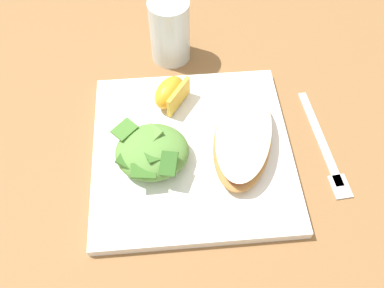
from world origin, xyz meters
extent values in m
plane|color=olive|center=(0.00, 0.00, 0.00)|extent=(3.00, 3.00, 0.00)
cube|color=white|center=(0.00, 0.00, 0.01)|extent=(0.28, 0.28, 0.02)
ellipsoid|color=#B77F42|center=(-0.07, 0.00, 0.03)|extent=(0.12, 0.18, 0.03)
ellipsoid|color=maroon|center=(-0.07, 0.00, 0.04)|extent=(0.11, 0.17, 0.01)
ellipsoid|color=beige|center=(-0.07, 0.00, 0.05)|extent=(0.11, 0.18, 0.01)
ellipsoid|color=#5B8E3D|center=(0.06, 0.01, 0.04)|extent=(0.10, 0.09, 0.04)
cube|color=#5B8E3D|center=(0.05, -0.01, 0.05)|extent=(0.03, 0.04, 0.02)
cube|color=#5B8E3D|center=(0.07, 0.01, 0.04)|extent=(0.04, 0.03, 0.01)
cube|color=#336023|center=(0.03, 0.05, 0.05)|extent=(0.03, 0.04, 0.02)
cube|color=#3D7028|center=(0.05, 0.03, 0.05)|extent=(0.03, 0.04, 0.01)
cube|color=#3D7028|center=(0.09, 0.03, 0.04)|extent=(0.03, 0.04, 0.02)
cube|color=#4C8433|center=(0.09, -0.01, 0.05)|extent=(0.04, 0.04, 0.01)
cube|color=#3D7028|center=(0.07, 0.05, 0.05)|extent=(0.03, 0.02, 0.01)
ellipsoid|color=orange|center=(0.03, -0.09, 0.04)|extent=(0.06, 0.07, 0.04)
cube|color=gold|center=(0.01, -0.08, 0.04)|extent=(0.04, 0.05, 0.03)
cube|color=silver|center=(-0.19, -0.01, 0.00)|extent=(0.03, 0.17, 0.01)
cube|color=silver|center=(-0.20, 0.07, 0.00)|extent=(0.03, 0.04, 0.01)
cylinder|color=silver|center=(0.02, -0.20, 0.05)|extent=(0.07, 0.07, 0.11)
camera|label=1|loc=(0.03, 0.31, 0.49)|focal=37.51mm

